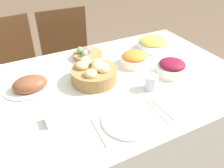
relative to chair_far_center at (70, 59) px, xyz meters
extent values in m
plane|color=brown|center=(-0.02, -0.84, -0.50)|extent=(12.00, 12.00, 0.00)
cube|color=silver|center=(-0.02, -0.84, -0.12)|extent=(1.53, 0.98, 0.76)
cylinder|color=brown|center=(-0.21, -0.26, -0.27)|extent=(0.03, 0.03, 0.46)
cylinder|color=brown|center=(0.18, -0.28, -0.27)|extent=(0.03, 0.03, 0.46)
cylinder|color=brown|center=(-0.19, 0.13, -0.27)|extent=(0.03, 0.03, 0.46)
cylinder|color=brown|center=(0.20, 0.11, -0.27)|extent=(0.03, 0.03, 0.46)
cube|color=brown|center=(0.00, -0.08, -0.03)|extent=(0.44, 0.44, 0.02)
cube|color=brown|center=(0.01, 0.13, 0.19)|extent=(0.42, 0.04, 0.43)
cylinder|color=brown|center=(-0.62, -0.29, -0.27)|extent=(0.03, 0.03, 0.46)
cylinder|color=brown|center=(-0.24, -0.25, -0.27)|extent=(0.03, 0.03, 0.46)
cylinder|color=brown|center=(-0.28, 0.14, -0.27)|extent=(0.03, 0.03, 0.46)
cube|color=brown|center=(-0.45, -0.08, -0.03)|extent=(0.46, 0.46, 0.02)
cube|color=brown|center=(-0.47, 0.12, 0.19)|extent=(0.42, 0.06, 0.43)
cylinder|color=#9E7542|center=(-0.10, -0.79, 0.30)|extent=(0.25, 0.25, 0.08)
ellipsoid|color=#E0C184|center=(-0.06, -0.82, 0.35)|extent=(0.09, 0.10, 0.05)
ellipsoid|color=#E0C184|center=(-0.12, -0.72, 0.35)|extent=(0.09, 0.09, 0.06)
ellipsoid|color=#E0C184|center=(-0.15, -0.75, 0.35)|extent=(0.08, 0.08, 0.04)
ellipsoid|color=#E0C184|center=(-0.09, -0.81, 0.36)|extent=(0.07, 0.07, 0.05)
ellipsoid|color=#E0C184|center=(-0.14, -0.84, 0.35)|extent=(0.09, 0.09, 0.05)
ellipsoid|color=#E0C184|center=(-0.07, -0.80, 0.35)|extent=(0.10, 0.10, 0.06)
ellipsoid|color=#E0C184|center=(-0.06, -0.77, 0.35)|extent=(0.08, 0.08, 0.05)
cylinder|color=#9E7542|center=(-0.03, -0.52, 0.28)|extent=(0.19, 0.19, 0.03)
ellipsoid|color=#B27AD1|center=(-0.02, -0.51, 0.31)|extent=(0.04, 0.04, 0.05)
ellipsoid|color=pink|center=(-0.03, -0.51, 0.31)|extent=(0.04, 0.04, 0.05)
ellipsoid|color=#F29E4C|center=(-0.02, -0.51, 0.31)|extent=(0.04, 0.04, 0.05)
ellipsoid|color=pink|center=(-0.05, -0.53, 0.31)|extent=(0.03, 0.03, 0.04)
ellipsoid|color=pink|center=(-0.01, -0.50, 0.31)|extent=(0.03, 0.03, 0.04)
ellipsoid|color=#7FCC7A|center=(-0.07, -0.50, 0.31)|extent=(0.04, 0.04, 0.05)
ellipsoid|color=#F29E4C|center=(-0.04, -0.50, 0.31)|extent=(0.04, 0.04, 0.05)
ellipsoid|color=#7FCC7A|center=(-0.06, -0.55, 0.31)|extent=(0.03, 0.03, 0.04)
ellipsoid|color=white|center=(-0.43, -0.71, 0.27)|extent=(0.28, 0.19, 0.01)
ellipsoid|color=brown|center=(-0.43, -0.71, 0.29)|extent=(0.18, 0.14, 0.08)
cylinder|color=white|center=(0.33, -0.93, 0.29)|extent=(0.18, 0.18, 0.05)
ellipsoid|color=maroon|center=(0.33, -0.93, 0.32)|extent=(0.15, 0.15, 0.05)
cylinder|color=silver|center=(0.43, -0.61, 0.29)|extent=(0.22, 0.22, 0.05)
ellipsoid|color=#F4DB4C|center=(0.43, -0.61, 0.32)|extent=(0.18, 0.18, 0.06)
cylinder|color=white|center=(0.20, -0.73, 0.29)|extent=(0.18, 0.18, 0.05)
ellipsoid|color=orange|center=(0.20, -0.73, 0.32)|extent=(0.15, 0.15, 0.05)
cylinder|color=white|center=(-0.09, -1.16, 0.27)|extent=(0.25, 0.25, 0.01)
cube|color=silver|center=(-0.24, -1.16, 0.26)|extent=(0.02, 0.19, 0.00)
cube|color=silver|center=(0.06, -1.16, 0.26)|extent=(0.02, 0.19, 0.00)
cube|color=silver|center=(0.09, -1.16, 0.26)|extent=(0.02, 0.19, 0.00)
cylinder|color=silver|center=(0.14, -0.99, 0.30)|extent=(0.07, 0.07, 0.08)
cube|color=white|center=(-0.38, -1.01, 0.28)|extent=(0.11, 0.07, 0.03)
camera|label=1|loc=(-0.52, -1.82, 0.99)|focal=38.00mm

